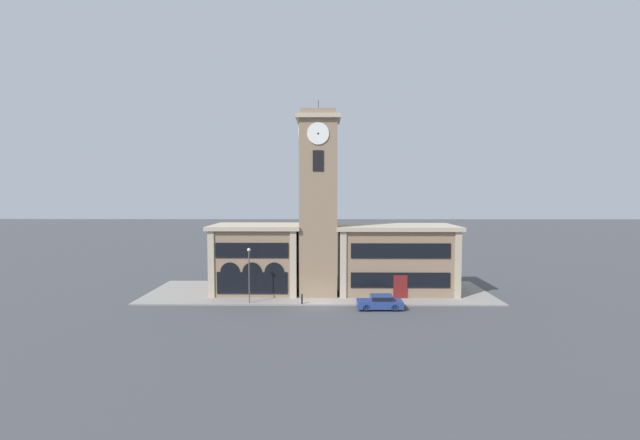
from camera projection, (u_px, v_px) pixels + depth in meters
ground_plane at (318, 306)px, 43.68m from camera, size 300.00×300.00×0.00m
sidewalk_kerb at (319, 292)px, 49.57m from camera, size 38.93×11.81×0.15m
clock_tower at (318, 204)px, 47.90m from camera, size 4.82×4.82×21.78m
town_hall_left_wing at (257, 258)px, 49.77m from camera, size 10.32×7.70×7.89m
town_hall_right_wing at (395, 258)px, 49.62m from camera, size 13.80×7.70×7.84m
parked_car_near at (380, 302)px, 42.32m from camera, size 4.48×1.84×1.43m
street_lamp at (249, 267)px, 44.12m from camera, size 0.36×0.36×5.72m
bollard at (302, 299)px, 43.92m from camera, size 0.18×0.18×1.06m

